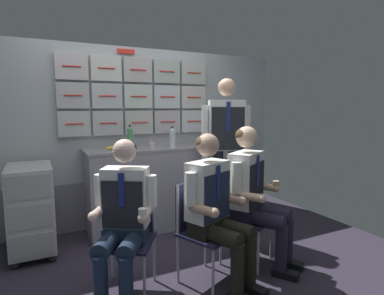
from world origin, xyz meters
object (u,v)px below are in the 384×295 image
folding_chair_left (129,226)px  crew_member_standing (226,141)px  crew_member_right (215,204)px  folding_chair_by_counter (237,208)px  folding_chair_right (200,221)px  coffee_cup_spare (150,143)px  crew_member_left (123,215)px  snack_banana (113,148)px  sparkling_bottle_green (172,138)px  crew_member_by_counter (254,190)px  service_trolley (31,207)px

folding_chair_left → crew_member_standing: size_ratio=0.47×
folding_chair_left → crew_member_right: (0.62, -0.29, 0.17)m
folding_chair_by_counter → crew_member_right: bearing=-145.4°
folding_chair_right → coffee_cup_spare: (0.04, 1.36, 0.52)m
folding_chair_by_counter → folding_chair_left: bearing=179.8°
crew_member_right → coffee_cup_spare: bearing=91.0°
coffee_cup_spare → folding_chair_left: bearing=-116.1°
folding_chair_left → crew_member_left: bearing=-120.9°
crew_member_right → folding_chair_by_counter: (0.41, 0.28, -0.17)m
crew_member_left → snack_banana: bearing=80.2°
crew_member_standing → sparkling_bottle_green: bearing=143.4°
crew_member_right → snack_banana: crew_member_right is taller
crew_member_right → folding_chair_by_counter: crew_member_right is taller
folding_chair_right → crew_member_by_counter: 0.59m
crew_member_by_counter → sparkling_bottle_green: (-0.33, 1.11, 0.39)m
crew_member_by_counter → coffee_cup_spare: size_ratio=14.21×
crew_member_left → crew_member_right: (0.71, -0.15, 0.02)m
crew_member_standing → sparkling_bottle_green: (-0.50, 0.37, 0.03)m
crew_member_standing → snack_banana: (-1.14, 0.54, -0.07)m
sparkling_bottle_green → snack_banana: size_ratio=1.45×
folding_chair_left → crew_member_left: 0.22m
crew_member_left → folding_chair_left: bearing=59.1°
folding_chair_right → crew_member_right: 0.24m
coffee_cup_spare → snack_banana: (-0.46, -0.08, -0.03)m
folding_chair_right → snack_banana: bearing=108.2°
folding_chair_right → folding_chair_by_counter: size_ratio=1.00×
crew_member_by_counter → snack_banana: 1.64m
crew_member_left → crew_member_by_counter: crew_member_by_counter is taller
crew_member_right → folding_chair_by_counter: bearing=34.6°
folding_chair_by_counter → sparkling_bottle_green: (-0.25, 0.98, 0.59)m
crew_member_left → crew_member_standing: bearing=28.5°
coffee_cup_spare → service_trolley: bearing=-169.7°
service_trolley → crew_member_right: bearing=-43.7°
crew_member_left → coffee_cup_spare: 1.57m
service_trolley → crew_member_by_counter: (1.82, -1.12, 0.23)m
coffee_cup_spare → crew_member_by_counter: bearing=-69.2°
folding_chair_by_counter → crew_member_standing: (0.25, 0.61, 0.56)m
snack_banana → folding_chair_right: bearing=-71.8°
folding_chair_by_counter → service_trolley: bearing=150.4°
coffee_cup_spare → crew_member_right: bearing=-89.0°
crew_member_right → coffee_cup_spare: 1.55m
sparkling_bottle_green → folding_chair_right: bearing=-101.3°
folding_chair_left → folding_chair_right: bearing=-13.8°
service_trolley → crew_member_standing: crew_member_standing is taller
crew_member_standing → folding_chair_right: bearing=-134.2°
crew_member_left → coffee_cup_spare: (0.68, 1.36, 0.36)m
folding_chair_by_counter → coffee_cup_spare: (-0.43, 1.23, 0.52)m
crew_member_left → folding_chair_right: (0.64, 0.00, -0.15)m
sparkling_bottle_green → snack_banana: sparkling_bottle_green is taller
folding_chair_by_counter → crew_member_standing: bearing=67.4°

